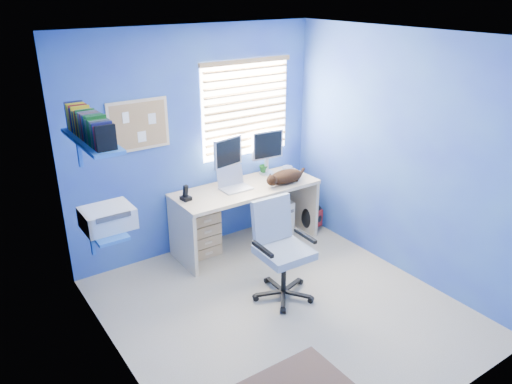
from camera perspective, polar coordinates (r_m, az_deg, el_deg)
floor at (r=4.90m, az=2.93°, el=-13.16°), size 3.00×3.20×0.00m
ceiling at (r=3.99m, az=3.67°, el=17.35°), size 3.00×3.20×0.00m
wall_back at (r=5.57m, az=-6.85°, el=5.63°), size 3.00×0.01×2.50m
wall_front at (r=3.31m, az=20.53°, el=-8.19°), size 3.00×0.01×2.50m
wall_left at (r=3.65m, az=-15.83°, el=-4.55°), size 0.01×3.20×2.50m
wall_right at (r=5.29m, az=16.29°, el=3.95°), size 0.01×3.20×2.50m
desk at (r=5.81m, az=-1.15°, el=-2.79°), size 1.69×0.65×0.74m
laptop at (r=5.56m, az=-2.35°, el=1.38°), size 0.33×0.26×0.22m
monitor_left at (r=5.71m, az=-3.29°, el=3.65°), size 0.42×0.20×0.54m
monitor_right at (r=5.97m, az=1.22°, el=4.54°), size 0.41×0.16×0.54m
phone at (r=5.34m, az=-8.05°, el=-0.07°), size 0.11×0.12×0.17m
mug at (r=6.05m, az=0.86°, el=2.60°), size 0.10×0.09×0.10m
cd_spindle at (r=6.11m, az=3.61°, el=2.61°), size 0.13×0.13×0.07m
cat at (r=5.76m, az=3.46°, el=1.77°), size 0.46×0.28×0.15m
tower_pc at (r=6.18m, az=2.50°, el=-2.67°), size 0.20×0.44×0.45m
drawer_boxes at (r=5.69m, az=-6.16°, el=-4.61°), size 0.35×0.28×0.54m
yellow_book at (r=6.01m, az=2.55°, el=-4.57°), size 0.03×0.17×0.24m
backpack at (r=6.29m, az=6.45°, el=-2.79°), size 0.33×0.27×0.35m
office_chair at (r=4.91m, az=2.87°, el=-7.98°), size 0.59×0.59×0.98m
window_blinds at (r=5.78m, az=-1.08°, el=9.50°), size 1.15×0.05×1.10m
corkboard at (r=5.21m, az=-13.26°, el=7.44°), size 0.64×0.02×0.52m
wall_shelves at (r=4.28m, az=-17.63°, el=2.01°), size 0.42×0.90×1.05m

